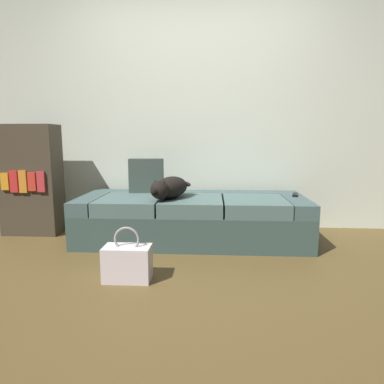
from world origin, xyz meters
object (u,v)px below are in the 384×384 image
at_px(dog_dark, 169,188).
at_px(throw_pillow, 146,176).
at_px(couch, 192,218).
at_px(tv_remote, 295,195).
at_px(handbag, 127,263).
at_px(bookshelf, 31,180).

bearing_deg(dog_dark, throw_pillow, 128.67).
xyz_separation_m(couch, dog_dark, (-0.20, -0.12, 0.31)).
distance_m(tv_remote, handbag, 1.75).
bearing_deg(throw_pillow, couch, -24.78).
xyz_separation_m(dog_dark, handbag, (-0.19, -0.84, -0.40)).
xyz_separation_m(handbag, bookshelf, (-1.25, 1.11, 0.42)).
bearing_deg(couch, handbag, -111.95).
xyz_separation_m(couch, throw_pillow, (-0.48, 0.22, 0.38)).
height_order(tv_remote, throw_pillow, throw_pillow).
relative_size(couch, handbag, 5.59).
relative_size(dog_dark, throw_pillow, 1.64).
bearing_deg(bookshelf, dog_dark, -10.69).
bearing_deg(tv_remote, couch, -159.54).
bearing_deg(bookshelf, handbag, -41.64).
height_order(dog_dark, bookshelf, bookshelf).
distance_m(tv_remote, throw_pillow, 1.47).
height_order(dog_dark, handbag, dog_dark).
relative_size(dog_dark, tv_remote, 3.71).
bearing_deg(throw_pillow, dog_dark, -51.33).
bearing_deg(handbag, couch, 68.05).
xyz_separation_m(dog_dark, throw_pillow, (-0.28, 0.34, 0.07)).
relative_size(tv_remote, throw_pillow, 0.44).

